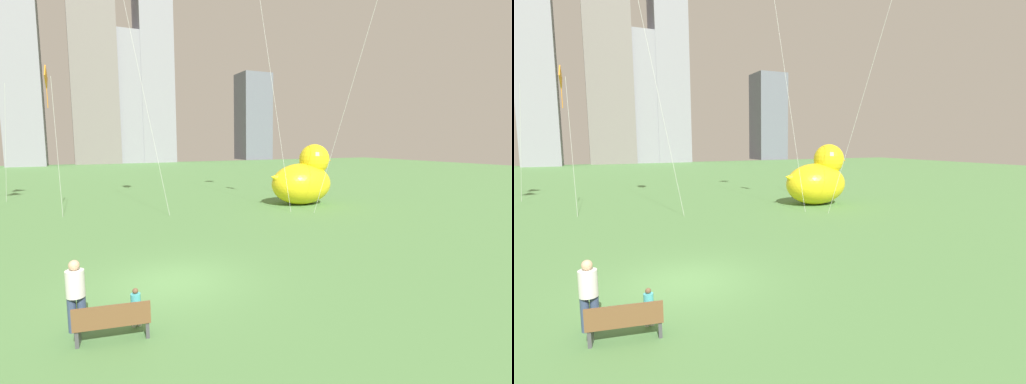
{
  "view_description": "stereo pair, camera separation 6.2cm",
  "coord_description": "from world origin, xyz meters",
  "views": [
    {
      "loc": [
        -2.63,
        -11.57,
        4.45
      ],
      "look_at": [
        4.91,
        4.05,
        2.12
      ],
      "focal_mm": 26.61,
      "sensor_mm": 36.0,
      "label": 1
    },
    {
      "loc": [
        -2.58,
        -11.6,
        4.45
      ],
      "look_at": [
        4.91,
        4.05,
        2.12
      ],
      "focal_mm": 26.61,
      "sensor_mm": 36.0,
      "label": 2
    }
  ],
  "objects": [
    {
      "name": "kite_orange",
      "position": [
        -3.69,
        12.97,
        7.71
      ],
      "size": [
        0.43,
        1.27,
        8.62
      ],
      "color": "silver",
      "rests_on": "ground"
    },
    {
      "name": "city_skyline",
      "position": [
        8.15,
        72.91,
        15.65
      ],
      "size": [
        54.74,
        14.34,
        36.06
      ],
      "color": "gray",
      "rests_on": "ground"
    },
    {
      "name": "ground_plane",
      "position": [
        0.0,
        0.0,
        0.0
      ],
      "size": [
        140.0,
        140.0,
        0.0
      ],
      "primitive_type": "plane",
      "color": "#568A4B"
    },
    {
      "name": "park_bench",
      "position": [
        -2.04,
        -3.01,
        0.47
      ],
      "size": [
        1.68,
        0.7,
        0.9
      ],
      "color": "brown",
      "rests_on": "ground"
    },
    {
      "name": "person_adult",
      "position": [
        -2.75,
        -2.13,
        0.95
      ],
      "size": [
        0.42,
        0.42,
        1.73
      ],
      "color": "#38476B",
      "rests_on": "ground"
    },
    {
      "name": "giant_inflatable_duck",
      "position": [
        12.02,
        11.03,
        1.8
      ],
      "size": [
        5.12,
        3.28,
        4.24
      ],
      "color": "yellow",
      "rests_on": "ground"
    },
    {
      "name": "person_child",
      "position": [
        -1.47,
        -2.49,
        0.53
      ],
      "size": [
        0.23,
        0.23,
        0.96
      ],
      "color": "silver",
      "rests_on": "ground"
    }
  ]
}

